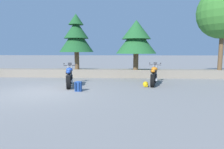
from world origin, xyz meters
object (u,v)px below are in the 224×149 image
Objects in this scene: motorcycle_blue_near_left at (69,77)px; motorcycle_orange_centre at (154,76)px; rider_helmet at (146,84)px; pine_tree_far_left at (76,36)px; pine_tree_mid_left at (136,38)px; rider_backpack at (78,86)px.

motorcycle_blue_near_left is 1.00× the size of motorcycle_orange_centre.
rider_helmet is (3.93, 0.02, -0.35)m from motorcycle_blue_near_left.
motorcycle_blue_near_left is at bearing -83.12° from pine_tree_far_left.
pine_tree_mid_left is at bearing 95.00° from rider_helmet.
pine_tree_far_left is 1.14× the size of pine_tree_mid_left.
rider_backpack is at bearing -58.29° from motorcycle_blue_near_left.
rider_helmet is at bearing -85.00° from pine_tree_mid_left.
motorcycle_orange_centre is 4.16m from rider_backpack.
pine_tree_mid_left is at bearing 107.35° from motorcycle_orange_centre.
pine_tree_mid_left is (-0.81, 2.58, 2.20)m from motorcycle_orange_centre.
motorcycle_orange_centre is at bearing 51.42° from rider_helmet.
motorcycle_blue_near_left is at bearing 121.71° from rider_backpack.
pine_tree_mid_left is (4.04, -0.07, -0.12)m from pine_tree_far_left.
motorcycle_blue_near_left is 4.35× the size of rider_backpack.
pine_tree_far_left is 4.05m from pine_tree_mid_left.
rider_helmet is 0.07× the size of pine_tree_far_left.
pine_tree_far_left reaches higher than pine_tree_mid_left.
motorcycle_orange_centre is at bearing 26.88° from rider_backpack.
pine_tree_mid_left is at bearing -0.99° from pine_tree_far_left.
pine_tree_mid_left reaches higher than rider_backpack.
motorcycle_blue_near_left is 0.62× the size of pine_tree_mid_left.
pine_tree_far_left is at bearing 151.37° from motorcycle_orange_centre.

